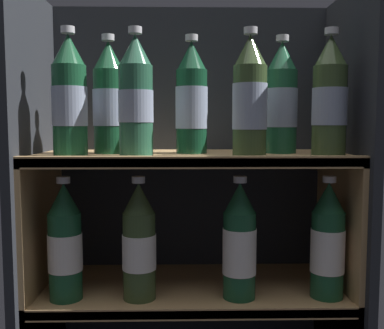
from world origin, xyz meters
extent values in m
cube|color=#23262B|center=(0.00, 0.31, 0.46)|extent=(0.75, 0.02, 0.91)
cube|color=#23262B|center=(-0.36, 0.15, 0.46)|extent=(0.02, 0.34, 0.91)
cube|color=#23262B|center=(0.36, 0.15, 0.46)|extent=(0.02, 0.34, 0.91)
cube|color=tan|center=(0.00, 0.15, 0.22)|extent=(0.71, 0.30, 0.02)
cube|color=tan|center=(0.00, 0.01, 0.22)|extent=(0.71, 0.02, 0.03)
cube|color=tan|center=(0.00, 0.15, 0.54)|extent=(0.71, 0.30, 0.02)
cube|color=tan|center=(0.00, 0.01, 0.54)|extent=(0.71, 0.02, 0.03)
cube|color=tan|center=(-0.35, 0.15, 0.26)|extent=(0.01, 0.30, 0.53)
cube|color=tan|center=(0.35, 0.15, 0.26)|extent=(0.01, 0.30, 0.53)
cylinder|color=#194C2D|center=(-0.26, 0.07, 0.64)|extent=(0.07, 0.07, 0.19)
cylinder|color=#8C99B2|center=(-0.26, 0.07, 0.65)|extent=(0.07, 0.07, 0.08)
cone|color=#194C2D|center=(-0.26, 0.07, 0.77)|extent=(0.07, 0.07, 0.06)
cylinder|color=silver|center=(-0.26, 0.07, 0.81)|extent=(0.03, 0.03, 0.01)
cylinder|color=#285B42|center=(-0.12, 0.07, 0.64)|extent=(0.07, 0.07, 0.19)
cylinder|color=#8C99B2|center=(-0.12, 0.07, 0.65)|extent=(0.07, 0.07, 0.07)
cone|color=#285B42|center=(-0.12, 0.07, 0.77)|extent=(0.07, 0.07, 0.06)
cylinder|color=silver|center=(-0.12, 0.07, 0.81)|extent=(0.03, 0.03, 0.01)
cylinder|color=#384C28|center=(0.12, 0.07, 0.64)|extent=(0.07, 0.07, 0.19)
cylinder|color=#8C99B2|center=(0.12, 0.07, 0.65)|extent=(0.07, 0.07, 0.10)
cone|color=#384C28|center=(0.12, 0.07, 0.77)|extent=(0.07, 0.07, 0.06)
cylinder|color=silver|center=(0.12, 0.07, 0.81)|extent=(0.03, 0.03, 0.01)
cylinder|color=#384C28|center=(0.29, 0.07, 0.64)|extent=(0.07, 0.07, 0.19)
cylinder|color=#8C99B2|center=(0.29, 0.07, 0.65)|extent=(0.07, 0.07, 0.08)
cone|color=#384C28|center=(0.29, 0.07, 0.77)|extent=(0.07, 0.07, 0.06)
cylinder|color=silver|center=(0.29, 0.07, 0.81)|extent=(0.03, 0.03, 0.01)
cylinder|color=#194C2D|center=(-0.19, 0.15, 0.64)|extent=(0.07, 0.07, 0.19)
cylinder|color=#8C99B2|center=(-0.19, 0.15, 0.65)|extent=(0.07, 0.07, 0.08)
cone|color=#194C2D|center=(-0.19, 0.15, 0.77)|extent=(0.07, 0.07, 0.06)
cylinder|color=silver|center=(-0.19, 0.15, 0.81)|extent=(0.03, 0.03, 0.01)
cylinder|color=#144228|center=(0.00, 0.15, 0.64)|extent=(0.07, 0.07, 0.19)
cylinder|color=#8C99B2|center=(0.00, 0.15, 0.65)|extent=(0.07, 0.07, 0.10)
cone|color=#144228|center=(0.00, 0.15, 0.77)|extent=(0.07, 0.07, 0.06)
cylinder|color=silver|center=(0.00, 0.15, 0.81)|extent=(0.03, 0.03, 0.01)
cylinder|color=#1E5638|center=(0.21, 0.15, 0.64)|extent=(0.07, 0.07, 0.19)
cylinder|color=#8C99B2|center=(0.21, 0.15, 0.65)|extent=(0.07, 0.07, 0.09)
cone|color=#1E5638|center=(0.21, 0.15, 0.77)|extent=(0.07, 0.07, 0.06)
cylinder|color=silver|center=(0.21, 0.15, 0.81)|extent=(0.03, 0.03, 0.01)
cylinder|color=#194C2D|center=(-0.28, 0.07, 0.33)|extent=(0.07, 0.07, 0.19)
cylinder|color=white|center=(-0.28, 0.07, 0.34)|extent=(0.07, 0.07, 0.08)
cone|color=#194C2D|center=(-0.28, 0.07, 0.46)|extent=(0.07, 0.07, 0.06)
cylinder|color=silver|center=(-0.28, 0.07, 0.50)|extent=(0.03, 0.03, 0.01)
cylinder|color=#384C28|center=(-0.12, 0.07, 0.33)|extent=(0.07, 0.07, 0.19)
cylinder|color=white|center=(-0.12, 0.07, 0.34)|extent=(0.07, 0.07, 0.08)
cone|color=#384C28|center=(-0.12, 0.07, 0.46)|extent=(0.07, 0.07, 0.06)
cylinder|color=silver|center=(-0.12, 0.07, 0.50)|extent=(0.03, 0.03, 0.01)
cylinder|color=#194C2D|center=(0.10, 0.07, 0.33)|extent=(0.07, 0.07, 0.19)
cylinder|color=white|center=(0.10, 0.07, 0.34)|extent=(0.07, 0.07, 0.10)
cone|color=#194C2D|center=(0.10, 0.07, 0.46)|extent=(0.07, 0.07, 0.06)
cylinder|color=silver|center=(0.10, 0.07, 0.50)|extent=(0.03, 0.03, 0.01)
cylinder|color=#194C2D|center=(0.30, 0.07, 0.33)|extent=(0.07, 0.07, 0.19)
cylinder|color=white|center=(0.30, 0.07, 0.34)|extent=(0.07, 0.07, 0.10)
cone|color=#194C2D|center=(0.30, 0.07, 0.46)|extent=(0.07, 0.07, 0.06)
cylinder|color=silver|center=(0.30, 0.07, 0.50)|extent=(0.03, 0.03, 0.01)
camera|label=1|loc=(-0.02, -0.89, 0.62)|focal=42.00mm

